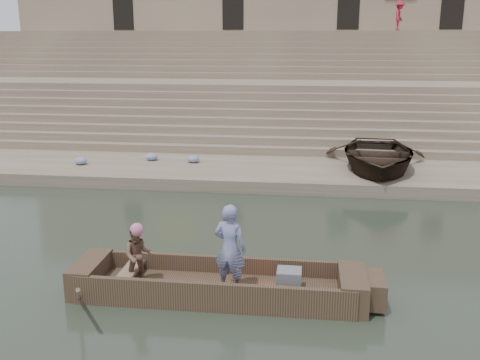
% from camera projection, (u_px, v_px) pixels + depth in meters
% --- Properties ---
extents(ground, '(120.00, 120.00, 0.00)m').
position_uv_depth(ground, '(174.00, 270.00, 11.58)').
color(ground, '#273024').
rests_on(ground, ground).
extents(lower_landing, '(32.00, 4.00, 0.40)m').
position_uv_depth(lower_landing, '(228.00, 172.00, 19.20)').
color(lower_landing, gray).
rests_on(lower_landing, ground).
extents(mid_landing, '(32.00, 3.00, 2.80)m').
position_uv_depth(mid_landing, '(250.00, 111.00, 26.09)').
color(mid_landing, gray).
rests_on(mid_landing, ground).
extents(upper_landing, '(32.00, 3.00, 5.20)m').
position_uv_depth(upper_landing, '(263.00, 76.00, 32.50)').
color(upper_landing, gray).
rests_on(upper_landing, ground).
extents(ghat_steps, '(32.00, 11.00, 5.20)m').
position_uv_depth(ghat_steps, '(254.00, 99.00, 27.61)').
color(ghat_steps, gray).
rests_on(ghat_steps, ground).
extents(building_wall, '(32.00, 5.07, 11.20)m').
position_uv_depth(building_wall, '(268.00, 25.00, 35.57)').
color(building_wall, tan).
rests_on(building_wall, ground).
extents(main_rowboat, '(5.00, 1.30, 0.22)m').
position_uv_depth(main_rowboat, '(218.00, 291.00, 10.40)').
color(main_rowboat, brown).
rests_on(main_rowboat, ground).
extents(rowboat_trim, '(6.04, 2.63, 1.83)m').
position_uv_depth(rowboat_trim, '(228.00, 282.00, 10.32)').
color(rowboat_trim, brown).
rests_on(rowboat_trim, ground).
extents(standing_man, '(0.70, 0.55, 1.70)m').
position_uv_depth(standing_man, '(230.00, 248.00, 9.97)').
color(standing_man, navy).
rests_on(standing_man, main_rowboat).
extents(rowing_man, '(0.68, 0.60, 1.16)m').
position_uv_depth(rowing_man, '(138.00, 255.00, 10.33)').
color(rowing_man, '#216547').
rests_on(rowing_man, main_rowboat).
extents(television, '(0.46, 0.42, 0.40)m').
position_uv_depth(television, '(288.00, 280.00, 10.16)').
color(television, slate).
rests_on(television, main_rowboat).
extents(beached_rowboat, '(3.95, 5.29, 1.05)m').
position_uv_depth(beached_rowboat, '(377.00, 155.00, 18.61)').
color(beached_rowboat, '#2D2116').
rests_on(beached_rowboat, lower_landing).
extents(pedestrian, '(0.88, 1.16, 1.59)m').
position_uv_depth(pedestrian, '(399.00, 16.00, 30.15)').
color(pedestrian, '#AE1D34').
rests_on(pedestrian, upper_landing).
extents(cloth_bundles, '(19.97, 2.02, 0.26)m').
position_uv_depth(cloth_bundles, '(169.00, 161.00, 19.43)').
color(cloth_bundles, '#3F5999').
rests_on(cloth_bundles, lower_landing).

